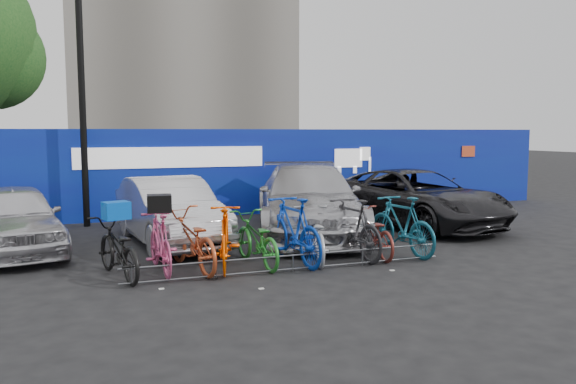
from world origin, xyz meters
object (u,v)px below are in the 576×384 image
car_1 (170,211)px  bike_8 (372,233)px  bike_6 (314,235)px  bike_9 (401,225)px  bike_2 (191,240)px  lamppost (82,93)px  bike_1 (160,243)px  bike_7 (353,228)px  car_3 (415,198)px  bike_3 (225,238)px  bike_0 (117,249)px  car_0 (13,219)px  bike_rack (293,262)px  bike_5 (293,230)px  car_2 (308,200)px  bike_4 (256,239)px

car_1 → bike_8: (3.37, -2.52, -0.24)m
bike_6 → bike_9: bearing=-169.4°
bike_2 → lamppost: bearing=-84.4°
bike_1 → bike_7: size_ratio=0.91×
car_3 → bike_3: 6.11m
bike_0 → bike_8: size_ratio=1.06×
car_0 → bike_6: (5.18, -2.56, -0.20)m
car_3 → bike_2: car_3 is taller
bike_rack → bike_5: bike_5 is taller
car_2 → bike_3: bearing=-118.0°
bike_6 → bike_9: bike_9 is taller
lamppost → bike_9: bearing=-44.2°
bike_rack → bike_9: size_ratio=2.97×
bike_0 → bike_1: size_ratio=1.07×
car_0 → car_3: bearing=-11.0°
bike_3 → bike_6: bike_3 is taller
bike_7 → bike_8: size_ratio=1.09×
car_0 → bike_4: (4.08, -2.58, -0.20)m
car_3 → bike_5: bearing=-158.4°
car_1 → bike_2: bearing=-97.6°
car_0 → bike_8: car_0 is taller
car_3 → bike_6: (-3.81, -2.64, -0.23)m
lamppost → car_1: 4.20m
bike_rack → bike_2: bearing=155.8°
car_3 → bike_0: size_ratio=2.78×
bike_5 → bike_4: bearing=-12.4°
lamppost → car_2: size_ratio=1.12×
car_2 → bike_9: 2.76m
bike_7 → bike_4: bearing=-7.0°
bike_rack → car_1: size_ratio=1.34×
car_2 → bike_1: (-3.63, -2.48, -0.28)m
lamppost → bike_6: lamppost is taller
bike_9 → bike_4: bearing=-9.6°
bike_2 → bike_5: bike_5 is taller
bike_7 → bike_9: bike_9 is taller
bike_9 → car_0: bearing=-29.0°
bike_0 → bike_3: bearing=164.9°
bike_2 → bike_rack: bearing=144.3°
car_2 → bike_6: car_2 is taller
bike_4 → car_0: bearing=-38.4°
bike_8 → bike_0: bearing=3.4°
lamppost → bike_5: 6.96m
car_2 → bike_0: size_ratio=3.01×
car_2 → bike_3: size_ratio=3.02×
lamppost → bike_rack: bearing=-61.9°
lamppost → bike_2: size_ratio=3.10×
car_2 → bike_7: 2.59m
bike_3 → bike_7: (2.41, 0.01, 0.02)m
bike_4 → bike_6: bearing=174.4°
bike_2 → bike_4: (1.12, -0.08, -0.05)m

